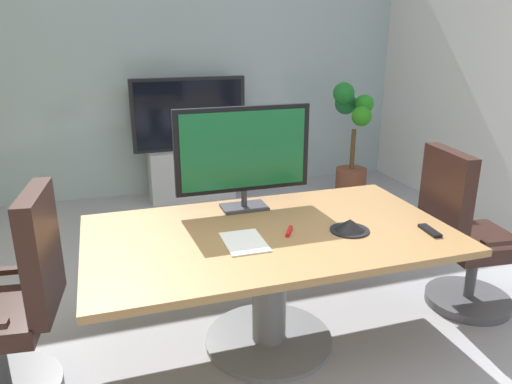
{
  "coord_description": "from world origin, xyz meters",
  "views": [
    {
      "loc": [
        -0.74,
        -2.19,
        1.8
      ],
      "look_at": [
        0.1,
        0.42,
        0.87
      ],
      "focal_mm": 34.41,
      "sensor_mm": 36.0,
      "label": 1
    }
  ],
  "objects_px": {
    "tv_monitor": "(243,152)",
    "remote_control": "(430,231)",
    "conference_table": "(269,260)",
    "office_chair_right": "(463,244)",
    "conference_phone": "(350,226)",
    "office_chair_left": "(13,316)",
    "wall_display_unit": "(191,159)",
    "potted_plant": "(351,139)"
  },
  "relations": [
    {
      "from": "potted_plant",
      "to": "tv_monitor",
      "type": "bearing_deg",
      "value": -133.03
    },
    {
      "from": "office_chair_right",
      "to": "office_chair_left",
      "type": "bearing_deg",
      "value": 96.52
    },
    {
      "from": "conference_phone",
      "to": "tv_monitor",
      "type": "bearing_deg",
      "value": 130.54
    },
    {
      "from": "wall_display_unit",
      "to": "remote_control",
      "type": "bearing_deg",
      "value": -75.63
    },
    {
      "from": "office_chair_left",
      "to": "wall_display_unit",
      "type": "distance_m",
      "value": 3.11
    },
    {
      "from": "office_chair_left",
      "to": "conference_phone",
      "type": "height_order",
      "value": "office_chair_left"
    },
    {
      "from": "conference_table",
      "to": "conference_phone",
      "type": "height_order",
      "value": "conference_phone"
    },
    {
      "from": "conference_phone",
      "to": "remote_control",
      "type": "relative_size",
      "value": 1.29
    },
    {
      "from": "office_chair_right",
      "to": "conference_phone",
      "type": "xyz_separation_m",
      "value": [
        -0.91,
        -0.13,
        0.3
      ]
    },
    {
      "from": "wall_display_unit",
      "to": "potted_plant",
      "type": "relative_size",
      "value": 1.05
    },
    {
      "from": "conference_table",
      "to": "office_chair_right",
      "type": "xyz_separation_m",
      "value": [
        1.34,
        -0.0,
        -0.09
      ]
    },
    {
      "from": "tv_monitor",
      "to": "remote_control",
      "type": "distance_m",
      "value": 1.16
    },
    {
      "from": "conference_phone",
      "to": "office_chair_right",
      "type": "bearing_deg",
      "value": 7.94
    },
    {
      "from": "potted_plant",
      "to": "conference_phone",
      "type": "height_order",
      "value": "potted_plant"
    },
    {
      "from": "conference_table",
      "to": "remote_control",
      "type": "relative_size",
      "value": 11.83
    },
    {
      "from": "conference_table",
      "to": "wall_display_unit",
      "type": "bearing_deg",
      "value": 88.69
    },
    {
      "from": "remote_control",
      "to": "conference_table",
      "type": "bearing_deg",
      "value": 165.98
    },
    {
      "from": "conference_table",
      "to": "tv_monitor",
      "type": "xyz_separation_m",
      "value": [
        -0.03,
        0.4,
        0.54
      ]
    },
    {
      "from": "wall_display_unit",
      "to": "office_chair_right",
      "type": "bearing_deg",
      "value": -65.1
    },
    {
      "from": "remote_control",
      "to": "office_chair_left",
      "type": "bearing_deg",
      "value": 178.03
    },
    {
      "from": "office_chair_right",
      "to": "wall_display_unit",
      "type": "xyz_separation_m",
      "value": [
        -1.28,
        2.75,
        -0.01
      ]
    },
    {
      "from": "office_chair_left",
      "to": "potted_plant",
      "type": "xyz_separation_m",
      "value": [
        3.11,
        2.36,
        0.17
      ]
    },
    {
      "from": "potted_plant",
      "to": "office_chair_right",
      "type": "bearing_deg",
      "value": -100.5
    },
    {
      "from": "office_chair_right",
      "to": "potted_plant",
      "type": "distance_m",
      "value": 2.39
    },
    {
      "from": "conference_table",
      "to": "wall_display_unit",
      "type": "height_order",
      "value": "wall_display_unit"
    },
    {
      "from": "conference_table",
      "to": "potted_plant",
      "type": "relative_size",
      "value": 1.61
    },
    {
      "from": "wall_display_unit",
      "to": "conference_phone",
      "type": "distance_m",
      "value": 2.92
    },
    {
      "from": "tv_monitor",
      "to": "remote_control",
      "type": "relative_size",
      "value": 4.94
    },
    {
      "from": "office_chair_left",
      "to": "conference_phone",
      "type": "relative_size",
      "value": 4.95
    },
    {
      "from": "wall_display_unit",
      "to": "remote_control",
      "type": "xyz_separation_m",
      "value": [
        0.78,
        -3.03,
        0.29
      ]
    },
    {
      "from": "office_chair_right",
      "to": "wall_display_unit",
      "type": "relative_size",
      "value": 0.83
    },
    {
      "from": "office_chair_left",
      "to": "potted_plant",
      "type": "height_order",
      "value": "potted_plant"
    },
    {
      "from": "tv_monitor",
      "to": "conference_table",
      "type": "bearing_deg",
      "value": -85.48
    },
    {
      "from": "office_chair_left",
      "to": "tv_monitor",
      "type": "relative_size",
      "value": 1.3
    },
    {
      "from": "conference_table",
      "to": "potted_plant",
      "type": "xyz_separation_m",
      "value": [
        1.77,
        2.34,
        0.09
      ]
    },
    {
      "from": "office_chair_right",
      "to": "wall_display_unit",
      "type": "distance_m",
      "value": 3.03
    },
    {
      "from": "potted_plant",
      "to": "conference_phone",
      "type": "xyz_separation_m",
      "value": [
        -1.35,
        -2.47,
        0.12
      ]
    },
    {
      "from": "remote_control",
      "to": "wall_display_unit",
      "type": "bearing_deg",
      "value": 109.08
    },
    {
      "from": "conference_phone",
      "to": "remote_control",
      "type": "bearing_deg",
      "value": -20.18
    },
    {
      "from": "conference_table",
      "to": "wall_display_unit",
      "type": "relative_size",
      "value": 1.53
    },
    {
      "from": "wall_display_unit",
      "to": "conference_phone",
      "type": "relative_size",
      "value": 5.95
    },
    {
      "from": "tv_monitor",
      "to": "remote_control",
      "type": "bearing_deg",
      "value": -38.23
    }
  ]
}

